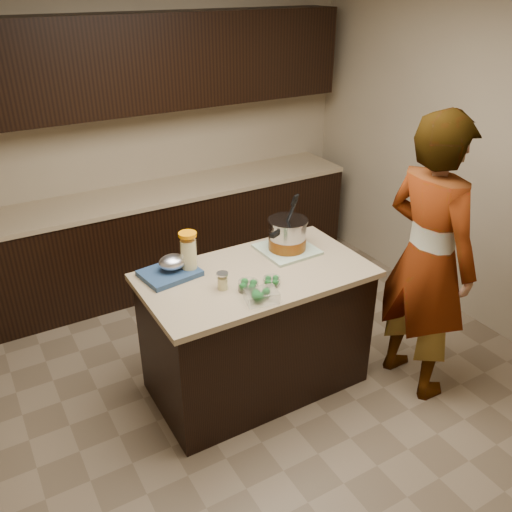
{
  "coord_description": "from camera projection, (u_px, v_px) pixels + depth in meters",
  "views": [
    {
      "loc": [
        -1.51,
        -2.6,
        2.59
      ],
      "look_at": [
        0.0,
        0.0,
        1.02
      ],
      "focal_mm": 38.0,
      "sensor_mm": 36.0,
      "label": 1
    }
  ],
  "objects": [
    {
      "name": "dish_towel",
      "position": [
        287.0,
        249.0,
        3.71
      ],
      "size": [
        0.37,
        0.37,
        0.02
      ],
      "primitive_type": "cube",
      "rotation": [
        0.0,
        0.0,
        0.03
      ],
      "color": "#628B5D",
      "rests_on": "island"
    },
    {
      "name": "ground_plane",
      "position": [
        256.0,
        382.0,
        3.86
      ],
      "size": [
        4.0,
        4.0,
        0.0
      ],
      "primitive_type": "plane",
      "color": "brown",
      "rests_on": "ground"
    },
    {
      "name": "lemonade_pitcher",
      "position": [
        189.0,
        254.0,
        3.39
      ],
      "size": [
        0.13,
        0.13,
        0.27
      ],
      "rotation": [
        0.0,
        0.0,
        -0.12
      ],
      "color": "#DACB85",
      "rests_on": "island"
    },
    {
      "name": "person",
      "position": [
        428.0,
        259.0,
        3.47
      ],
      "size": [
        0.48,
        0.71,
        1.93
      ],
      "primitive_type": "imported",
      "rotation": [
        0.0,
        0.0,
        1.59
      ],
      "color": "gray",
      "rests_on": "ground"
    },
    {
      "name": "room_shell",
      "position": [
        256.0,
        148.0,
        3.07
      ],
      "size": [
        4.04,
        4.04,
        2.72
      ],
      "color": "tan",
      "rests_on": "ground"
    },
    {
      "name": "blue_tray",
      "position": [
        171.0,
        269.0,
        3.4
      ],
      "size": [
        0.38,
        0.32,
        0.13
      ],
      "rotation": [
        0.0,
        0.0,
        0.14
      ],
      "color": "navy",
      "rests_on": "island"
    },
    {
      "name": "mason_jar",
      "position": [
        223.0,
        281.0,
        3.25
      ],
      "size": [
        0.08,
        0.08,
        0.12
      ],
      "rotation": [
        0.0,
        0.0,
        0.07
      ],
      "color": "#DACB85",
      "rests_on": "island"
    },
    {
      "name": "back_cabinets",
      "position": [
        157.0,
        185.0,
        4.76
      ],
      "size": [
        3.6,
        0.63,
        2.33
      ],
      "color": "black",
      "rests_on": "ground"
    },
    {
      "name": "broccoli_tub_left",
      "position": [
        248.0,
        286.0,
        3.25
      ],
      "size": [
        0.15,
        0.15,
        0.06
      ],
      "rotation": [
        0.0,
        0.0,
        -0.21
      ],
      "color": "silver",
      "rests_on": "island"
    },
    {
      "name": "broccoli_tub_right",
      "position": [
        272.0,
        281.0,
        3.3
      ],
      "size": [
        0.11,
        0.11,
        0.05
      ],
      "rotation": [
        0.0,
        0.0,
        -0.08
      ],
      "color": "silver",
      "rests_on": "island"
    },
    {
      "name": "island",
      "position": [
        256.0,
        330.0,
        3.65
      ],
      "size": [
        1.46,
        0.81,
        0.9
      ],
      "color": "black",
      "rests_on": "ground"
    },
    {
      "name": "stock_pot",
      "position": [
        287.0,
        236.0,
        3.67
      ],
      "size": [
        0.36,
        0.36,
        0.39
      ],
      "rotation": [
        0.0,
        0.0,
        0.41
      ],
      "color": "#B7B7BC",
      "rests_on": "dish_towel"
    },
    {
      "name": "broccoli_tub_rect",
      "position": [
        261.0,
        296.0,
        3.14
      ],
      "size": [
        0.21,
        0.17,
        0.07
      ],
      "rotation": [
        0.0,
        0.0,
        -0.22
      ],
      "color": "silver",
      "rests_on": "island"
    }
  ]
}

